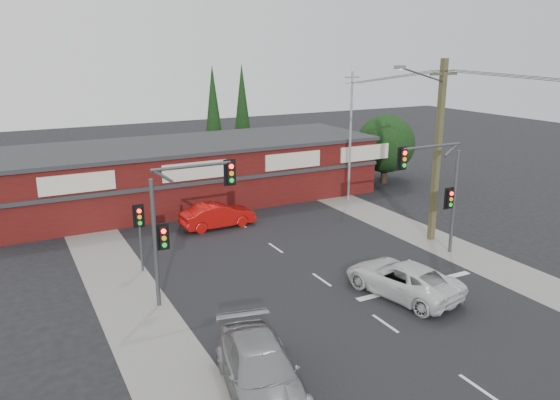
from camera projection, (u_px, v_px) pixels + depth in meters
name	position (u px, v px, depth m)	size (l,w,h in m)	color
ground	(334.00, 288.00, 24.73)	(120.00, 120.00, 0.00)	black
road_strip	(283.00, 253.00, 29.00)	(14.00, 70.00, 0.01)	black
verge_left	(120.00, 283.00, 25.22)	(3.00, 70.00, 0.02)	gray
verge_right	(407.00, 229.00, 32.78)	(3.00, 70.00, 0.02)	gray
stop_line	(416.00, 285.00, 25.01)	(6.50, 0.35, 0.01)	silver
white_suv	(402.00, 279.00, 23.94)	(2.48, 5.37, 1.49)	silver
silver_suv	(260.00, 371.00, 17.02)	(2.24, 5.50, 1.60)	gray
red_sedan	(218.00, 215.00, 32.98)	(1.57, 4.51, 1.49)	#B60E0B
lane_dashes	(226.00, 214.00, 35.77)	(0.12, 63.46, 0.01)	silver
shop_building	(190.00, 172.00, 38.22)	(27.30, 8.40, 4.22)	#460E0E
tree_cluster	(384.00, 146.00, 43.68)	(5.90, 5.10, 5.50)	#2D2116
conifer_near	(213.00, 111.00, 45.30)	(1.80, 1.80, 9.25)	#2D2116
conifer_far	(242.00, 106.00, 48.57)	(1.80, 1.80, 9.25)	#2D2116
traffic_mast_left	(179.00, 213.00, 22.52)	(3.77, 0.27, 5.97)	#47494C
traffic_mast_right	(439.00, 183.00, 27.58)	(3.96, 0.27, 5.97)	#47494C
pedestal_signal	(139.00, 224.00, 26.01)	(0.55, 0.27, 3.38)	#47494C
utility_pole	(436.00, 146.00, 29.55)	(4.38, 0.59, 10.00)	brown
steel_pole	(350.00, 135.00, 37.72)	(1.20, 0.16, 9.00)	gray
power_lines	(532.00, 83.00, 23.96)	(2.01, 29.00, 1.22)	black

